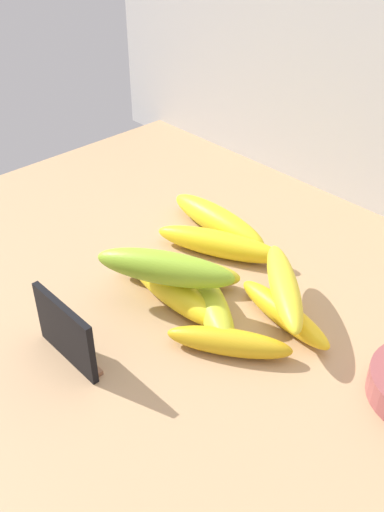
% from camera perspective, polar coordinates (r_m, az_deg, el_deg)
% --- Properties ---
extents(counter_top, '(1.10, 0.76, 0.03)m').
position_cam_1_polar(counter_top, '(0.76, 1.99, -6.66)').
color(counter_top, tan).
rests_on(counter_top, ground).
extents(chalkboard_sign, '(0.11, 0.02, 0.08)m').
position_cam_1_polar(chalkboard_sign, '(0.69, -12.43, -7.58)').
color(chalkboard_sign, black).
rests_on(chalkboard_sign, counter_top).
extents(banana_0, '(0.15, 0.11, 0.04)m').
position_cam_1_polar(banana_0, '(0.73, 2.11, -5.26)').
color(banana_0, gold).
rests_on(banana_0, counter_top).
extents(banana_1, '(0.20, 0.05, 0.04)m').
position_cam_1_polar(banana_1, '(0.90, 2.56, 3.57)').
color(banana_1, yellow).
rests_on(banana_1, counter_top).
extents(banana_2, '(0.17, 0.14, 0.04)m').
position_cam_1_polar(banana_2, '(0.79, -1.53, -1.50)').
color(banana_2, gold).
rests_on(banana_2, counter_top).
extents(banana_3, '(0.18, 0.05, 0.04)m').
position_cam_1_polar(banana_3, '(0.76, -1.99, -3.37)').
color(banana_3, yellow).
rests_on(banana_3, counter_top).
extents(banana_4, '(0.16, 0.05, 0.03)m').
position_cam_1_polar(banana_4, '(0.74, 9.14, -5.66)').
color(banana_4, yellow).
rests_on(banana_4, counter_top).
extents(banana_5, '(0.14, 0.11, 0.03)m').
position_cam_1_polar(banana_5, '(0.69, 3.71, -8.55)').
color(banana_5, gold).
rests_on(banana_5, counter_top).
extents(banana_6, '(0.20, 0.12, 0.04)m').
position_cam_1_polar(banana_6, '(0.85, 2.74, 1.20)').
color(banana_6, yellow).
rests_on(banana_6, counter_top).
extents(banana_7, '(0.18, 0.13, 0.04)m').
position_cam_1_polar(banana_7, '(0.73, -2.74, -1.18)').
color(banana_7, '#8AB52A').
rests_on(banana_7, banana_3).
extents(banana_8, '(0.15, 0.14, 0.03)m').
position_cam_1_polar(banana_8, '(0.73, 9.15, -3.00)').
color(banana_8, yellow).
rests_on(banana_8, banana_4).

